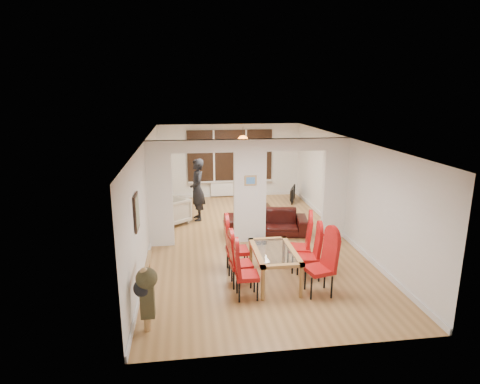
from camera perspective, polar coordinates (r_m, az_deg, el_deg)
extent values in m
cube|color=#A07240|center=(10.36, 1.36, -6.90)|extent=(5.00, 9.00, 0.01)
cube|color=white|center=(9.97, 1.41, 0.09)|extent=(5.00, 0.18, 2.60)
cube|color=black|center=(14.24, -1.44, 5.22)|extent=(3.00, 0.08, 1.80)
cube|color=white|center=(14.44, -1.39, 0.48)|extent=(1.40, 0.08, 0.50)
sphere|color=orange|center=(13.07, 0.42, 7.28)|extent=(0.36, 0.36, 0.36)
cube|color=gray|center=(7.51, -14.50, -2.77)|extent=(0.04, 0.52, 0.67)
cube|color=#4C8CD8|center=(9.80, 1.51, 1.65)|extent=(0.30, 0.03, 0.25)
imported|color=black|center=(10.80, 3.74, -4.25)|extent=(2.27, 1.18, 0.63)
imported|color=beige|center=(11.67, -9.67, -2.67)|extent=(1.15, 1.16, 0.76)
imported|color=black|center=(11.80, -6.08, 0.33)|extent=(0.71, 0.52, 1.83)
imported|color=black|center=(13.97, 7.20, -0.28)|extent=(0.89, 0.42, 0.52)
cylinder|color=#143F19|center=(12.70, 2.73, -1.19)|extent=(0.07, 0.07, 0.28)
imported|color=black|center=(12.61, 1.80, -1.82)|extent=(0.24, 0.24, 0.06)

